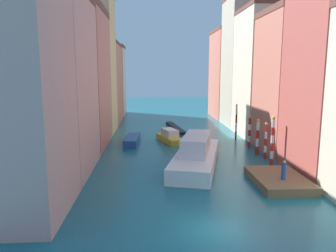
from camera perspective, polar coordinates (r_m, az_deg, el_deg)
ground_plane at (r=42.82m, az=1.83°, el=-2.71°), size 154.00×154.00×0.00m
building_left_0 at (r=22.04m, az=-25.95°, el=7.93°), size 6.22×7.90×17.61m
building_left_1 at (r=30.52m, az=-19.39°, el=7.21°), size 6.22×10.15×16.21m
building_left_2 at (r=40.91m, az=-15.25°, el=8.25°), size 6.22×11.04×16.77m
building_left_3 at (r=50.41m, az=-13.05°, el=10.68°), size 6.22×8.40×20.59m
building_left_4 at (r=60.53m, az=-11.29°, el=7.48°), size 6.22×12.07×14.22m
building_left_5 at (r=70.72m, az=-10.13°, el=7.93°), size 6.22×7.74×14.59m
building_right_1 at (r=31.58m, az=27.36°, el=10.53°), size 6.22×8.14×20.37m
building_right_2 at (r=39.07m, az=20.86°, el=7.29°), size 6.22×8.71×15.91m
building_right_3 at (r=47.90m, az=16.30°, el=8.98°), size 6.22×9.62×17.84m
building_right_4 at (r=56.62m, az=13.28°, el=10.90°), size 6.22×8.78×21.35m
building_right_5 at (r=66.69m, az=10.66°, el=9.01°), size 6.22×11.52×17.31m
waterfront_dock at (r=28.27m, az=18.91°, el=-8.98°), size 4.04×6.08×0.69m
person_on_dock at (r=27.20m, az=19.73°, el=-7.40°), size 0.36×0.36×1.56m
mooring_pole_0 at (r=32.71m, az=17.91°, el=-2.52°), size 0.34×0.34×4.90m
mooring_pole_1 at (r=35.28m, az=16.83°, el=-2.45°), size 0.30×0.30×3.91m
mooring_pole_2 at (r=36.92m, az=15.50°, el=-1.80°), size 0.36×0.36×3.98m
mooring_pole_3 at (r=40.20m, az=14.16°, el=-0.90°), size 0.36×0.36×3.89m
mooring_pole_4 at (r=44.47m, az=11.94°, el=0.75°), size 0.27×0.27×4.82m
vaporetto_white at (r=31.78m, az=5.00°, el=-5.02°), size 6.80×13.29×3.04m
gondola_black at (r=52.00m, az=1.32°, el=-0.30°), size 2.57×10.68×0.41m
motorboat_0 at (r=41.74m, az=-6.32°, el=-2.47°), size 2.00×5.81×0.89m
motorboat_1 at (r=42.25m, az=0.31°, el=-1.94°), size 3.41×5.74×1.72m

